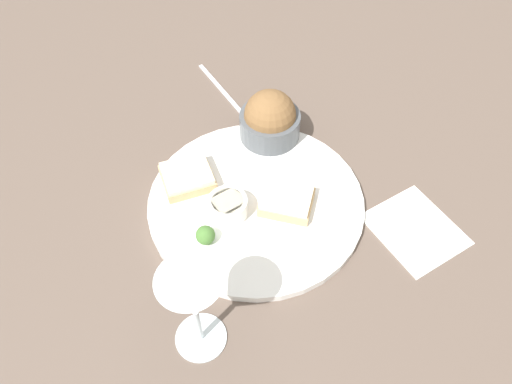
# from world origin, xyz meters

# --- Properties ---
(ground_plane) EXTENTS (4.00, 4.00, 0.00)m
(ground_plane) POSITION_xyz_m (0.00, 0.00, 0.00)
(ground_plane) COLOR brown
(dinner_plate) EXTENTS (0.35, 0.35, 0.01)m
(dinner_plate) POSITION_xyz_m (0.00, 0.00, 0.01)
(dinner_plate) COLOR white
(dinner_plate) RESTS_ON ground_plane
(salad_bowl) EXTENTS (0.11, 0.11, 0.09)m
(salad_bowl) POSITION_xyz_m (-0.05, -0.14, 0.05)
(salad_bowl) COLOR #4C5156
(salad_bowl) RESTS_ON dinner_plate
(sauce_ramekin) EXTENTS (0.06, 0.06, 0.03)m
(sauce_ramekin) POSITION_xyz_m (0.05, 0.02, 0.03)
(sauce_ramekin) COLOR white
(sauce_ramekin) RESTS_ON dinner_plate
(cheese_toast_near) EXTENTS (0.09, 0.08, 0.03)m
(cheese_toast_near) POSITION_xyz_m (0.10, -0.06, 0.03)
(cheese_toast_near) COLOR tan
(cheese_toast_near) RESTS_ON dinner_plate
(cheese_toast_far) EXTENTS (0.10, 0.10, 0.03)m
(cheese_toast_far) POSITION_xyz_m (-0.05, 0.02, 0.03)
(cheese_toast_far) COLOR tan
(cheese_toast_far) RESTS_ON dinner_plate
(wine_glass) EXTENTS (0.08, 0.08, 0.16)m
(wine_glass) POSITION_xyz_m (0.12, 0.21, 0.12)
(wine_glass) COLOR silver
(wine_glass) RESTS_ON ground_plane
(garnish) EXTENTS (0.03, 0.03, 0.03)m
(garnish) POSITION_xyz_m (0.09, 0.06, 0.03)
(garnish) COLOR #477533
(garnish) RESTS_ON dinner_plate
(napkin) EXTENTS (0.16, 0.17, 0.01)m
(napkin) POSITION_xyz_m (-0.24, 0.10, 0.00)
(napkin) COLOR white
(napkin) RESTS_ON ground_plane
(fork) EXTENTS (0.07, 0.18, 0.01)m
(fork) POSITION_xyz_m (0.01, -0.29, 0.00)
(fork) COLOR silver
(fork) RESTS_ON ground_plane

